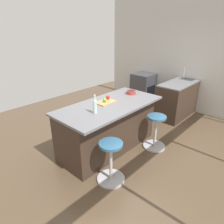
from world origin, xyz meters
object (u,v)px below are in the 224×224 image
object	(u,v)px
stool_by_window	(155,133)
stool_middle	(111,163)
cutting_board	(106,102)
fruit_bowl	(131,92)
oven_range	(143,88)
water_bottle	(95,106)
apple_red	(108,97)
apple_green	(105,100)
kitchen_island	(108,126)

from	to	relation	value
stool_by_window	stool_middle	world-z (taller)	same
cutting_board	fruit_bowl	distance (m)	0.72
stool_by_window	fruit_bowl	world-z (taller)	fruit_bowl
oven_range	water_bottle	bearing A→B (deg)	20.90
cutting_board	apple_red	xyz separation A→B (m)	(-0.12, -0.06, 0.05)
stool_middle	fruit_bowl	distance (m)	1.66
apple_green	apple_red	distance (m)	0.16
kitchen_island	water_bottle	world-z (taller)	water_bottle
water_bottle	oven_range	bearing A→B (deg)	-159.10
apple_red	water_bottle	size ratio (longest dim) A/B	0.23
kitchen_island	fruit_bowl	bearing A→B (deg)	-177.57
kitchen_island	water_bottle	distance (m)	0.76
stool_middle	apple_red	bearing A→B (deg)	-134.18
cutting_board	apple_red	bearing A→B (deg)	-153.01
kitchen_island	fruit_bowl	size ratio (longest dim) A/B	10.67
stool_by_window	stool_middle	xyz separation A→B (m)	(1.28, 0.00, 0.00)
oven_range	apple_red	distance (m)	2.76
fruit_bowl	apple_red	bearing A→B (deg)	-9.06
apple_red	fruit_bowl	world-z (taller)	apple_red
kitchen_island	cutting_board	xyz separation A→B (m)	(-0.01, -0.06, 0.47)
oven_range	fruit_bowl	size ratio (longest dim) A/B	4.65
oven_range	stool_by_window	xyz separation A→B (m)	(2.03, 1.71, -0.12)
stool_by_window	cutting_board	world-z (taller)	cutting_board
water_bottle	fruit_bowl	distance (m)	1.20
apple_red	stool_by_window	bearing A→B (deg)	122.96
cutting_board	stool_middle	bearing A→B (deg)	48.43
kitchen_island	water_bottle	bearing A→B (deg)	18.07
stool_by_window	water_bottle	world-z (taller)	water_bottle
cutting_board	water_bottle	bearing A→B (deg)	24.60
fruit_bowl	cutting_board	bearing A→B (deg)	-2.58
kitchen_island	apple_red	size ratio (longest dim) A/B	27.79
water_bottle	fruit_bowl	size ratio (longest dim) A/B	1.65
water_bottle	kitchen_island	bearing A→B (deg)	-161.93
apple_red	fruit_bowl	distance (m)	0.60
stool_by_window	apple_red	world-z (taller)	apple_red
apple_green	water_bottle	xyz separation A→B (m)	(0.44, 0.21, 0.07)
kitchen_island	stool_middle	bearing A→B (deg)	46.08
cutting_board	water_bottle	world-z (taller)	water_bottle
stool_middle	water_bottle	size ratio (longest dim) A/B	2.17
stool_middle	water_bottle	world-z (taller)	water_bottle
apple_red	fruit_bowl	bearing A→B (deg)	170.94
kitchen_island	fruit_bowl	world-z (taller)	fruit_bowl
stool_by_window	fruit_bowl	distance (m)	0.96
oven_range	stool_middle	xyz separation A→B (m)	(3.31, 1.71, -0.12)
apple_green	apple_red	xyz separation A→B (m)	(-0.15, -0.06, 0.00)
oven_range	fruit_bowl	distance (m)	2.26
kitchen_island	water_bottle	xyz separation A→B (m)	(0.46, 0.15, 0.59)
cutting_board	apple_green	bearing A→B (deg)	5.07
apple_red	cutting_board	bearing A→B (deg)	26.99
kitchen_island	apple_green	distance (m)	0.52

